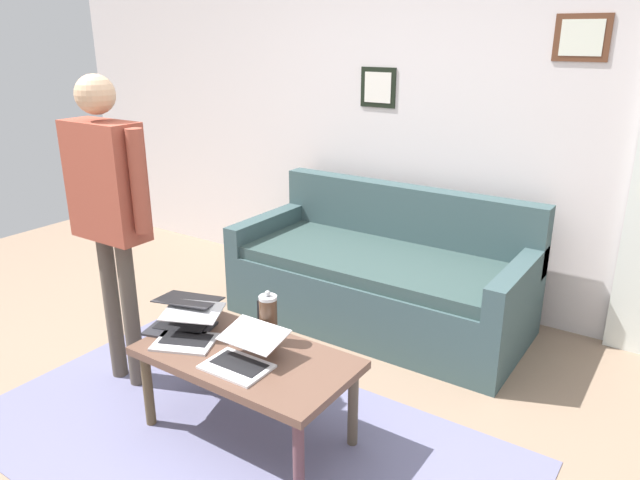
# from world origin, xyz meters

# --- Properties ---
(ground_plane) EXTENTS (7.68, 7.68, 0.00)m
(ground_plane) POSITION_xyz_m (0.00, 0.00, 0.00)
(ground_plane) COLOR #8F745E
(area_rug) EXTENTS (2.68, 1.49, 0.01)m
(area_rug) POSITION_xyz_m (-0.10, -0.05, 0.00)
(area_rug) COLOR slate
(area_rug) RESTS_ON ground_plane
(back_wall) EXTENTS (7.04, 0.11, 2.70)m
(back_wall) POSITION_xyz_m (-0.00, -2.20, 1.35)
(back_wall) COLOR silver
(back_wall) RESTS_ON ground_plane
(couch) EXTENTS (1.95, 0.90, 0.88)m
(couch) POSITION_xyz_m (-0.03, -1.62, 0.31)
(couch) COLOR #384F51
(couch) RESTS_ON ground_plane
(coffee_table) EXTENTS (1.04, 0.55, 0.45)m
(coffee_table) POSITION_xyz_m (-0.10, -0.15, 0.39)
(coffee_table) COLOR brown
(coffee_table) RESTS_ON ground_plane
(laptop_left) EXTENTS (0.30, 0.34, 0.13)m
(laptop_left) POSITION_xyz_m (-0.14, -0.07, 0.49)
(laptop_left) COLOR silver
(laptop_left) RESTS_ON coffee_table
(laptop_center) EXTENTS (0.39, 0.42, 0.13)m
(laptop_center) POSITION_xyz_m (0.23, -0.10, 0.49)
(laptop_center) COLOR silver
(laptop_center) RESTS_ON coffee_table
(laptop_right) EXTENTS (0.40, 0.41, 0.14)m
(laptop_right) POSITION_xyz_m (0.35, -0.18, 0.49)
(laptop_right) COLOR #28282D
(laptop_right) RESTS_ON coffee_table
(french_press) EXTENTS (0.11, 0.09, 0.27)m
(french_press) POSITION_xyz_m (-0.11, -0.30, 0.57)
(french_press) COLOR #4C3323
(french_press) RESTS_ON coffee_table
(person_standing) EXTENTS (0.59, 0.20, 1.69)m
(person_standing) POSITION_xyz_m (0.80, -0.14, 1.09)
(person_standing) COLOR brown
(person_standing) RESTS_ON ground_plane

